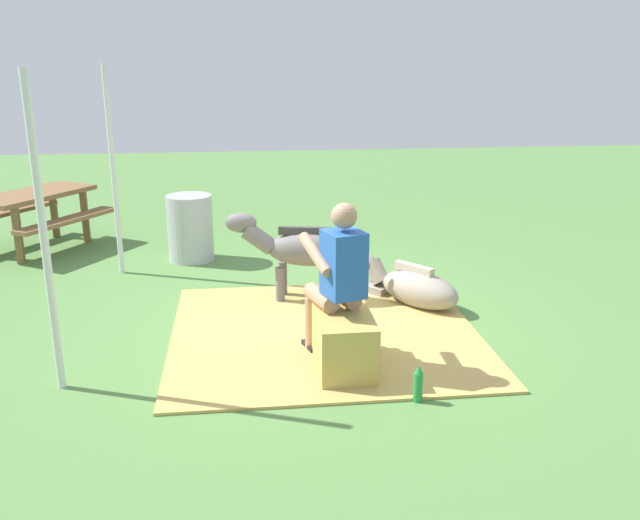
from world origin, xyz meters
name	(u,v)px	position (x,y,z in m)	size (l,w,h in m)	color
ground_plane	(325,322)	(0.00, 0.00, 0.00)	(24.00, 24.00, 0.00)	#568442
hay_patch	(325,333)	(-0.27, 0.04, 0.01)	(2.60, 2.74, 0.02)	tan
hay_bale	(344,342)	(-1.00, -0.03, 0.24)	(0.73, 0.44, 0.47)	tan
person_seated	(337,275)	(-0.84, 0.01, 0.75)	(0.72, 0.54, 1.35)	tan
pony_standing	(300,249)	(0.64, 0.18, 0.54)	(0.49, 1.33, 0.90)	slate
pony_lying	(412,286)	(0.38, -0.93, 0.19)	(1.22, 1.04, 0.42)	gray
soda_bottle	(418,384)	(-1.57, -0.48, 0.14)	(0.07, 0.07, 0.28)	#268C3F
water_barrel	(190,228)	(2.22, 1.37, 0.40)	(0.55, 0.55, 0.81)	#B2B2B7
tent_pole_left	(44,239)	(-1.04, 2.14, 1.17)	(0.06, 0.06, 2.34)	silver
tent_pole_right	(113,172)	(1.79, 2.14, 1.17)	(0.06, 0.06, 2.34)	silver
picnic_bench	(35,206)	(2.93, 3.36, 0.58)	(1.96, 1.90, 0.75)	brown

